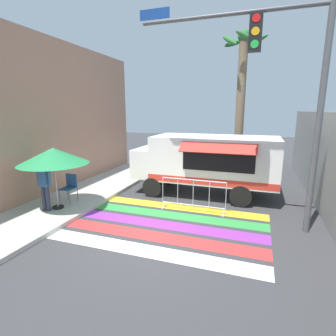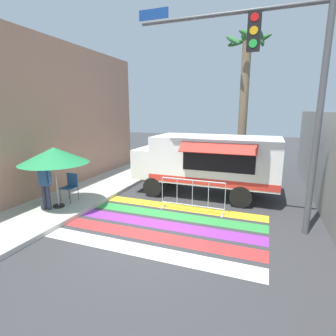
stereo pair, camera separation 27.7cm
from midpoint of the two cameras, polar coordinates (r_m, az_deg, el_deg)
The scene contains 12 objects.
ground_plane at distance 7.43m, azimuth -3.99°, elevation -13.93°, with size 60.00×60.00×0.00m, color #38383A.
sidewalk_left at distance 10.11m, azimuth -28.75°, elevation -7.78°, with size 4.40×16.00×0.14m.
building_left_facade at distance 9.83m, azimuth -31.75°, elevation 8.84°, with size 0.25×16.00×5.99m.
concrete_wall_right at distance 9.40m, azimuth 32.66°, elevation 0.20°, with size 0.20×16.00×3.25m.
crosswalk_painted at distance 7.98m, azimuth -1.96°, elevation -11.95°, with size 6.40×3.60×0.01m.
food_truck at distance 10.37m, azimuth 8.72°, elevation 1.77°, with size 5.52×2.62×2.32m.
traffic_signal_pole at distance 7.63m, azimuth 24.14°, elevation 18.49°, with size 4.98×0.29×6.20m.
patio_umbrella at distance 9.11m, azimuth -22.77°, elevation 2.53°, with size 2.19×2.19×2.01m.
folding_chair at distance 9.86m, azimuth -19.71°, elevation -3.38°, with size 0.45×0.45×0.98m.
vendor_person at distance 9.20m, azimuth -24.47°, elevation -2.43°, with size 0.53×0.23×1.71m.
barricade_front at distance 8.74m, azimuth 6.24°, elevation -5.99°, with size 2.17×0.44×1.09m.
palm_tree at distance 14.00m, azimuth 16.92°, elevation 16.55°, with size 2.29×2.30×7.05m.
Camera 2 is at (2.96, -5.98, 3.30)m, focal length 28.00 mm.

